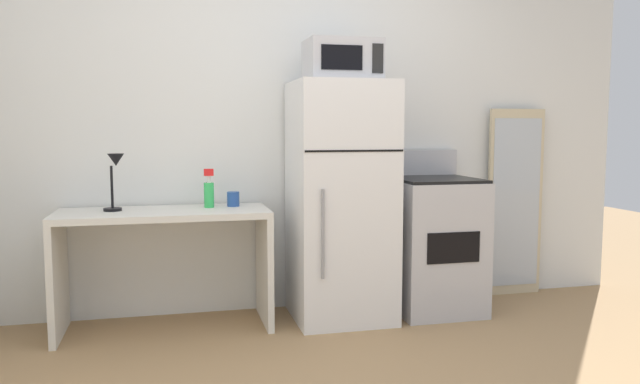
# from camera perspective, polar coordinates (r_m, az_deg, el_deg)

# --- Properties ---
(wall_back_white) EXTENTS (5.00, 0.10, 2.60)m
(wall_back_white) POSITION_cam_1_polar(r_m,az_deg,el_deg) (4.35, -2.39, 6.46)
(wall_back_white) COLOR silver
(wall_back_white) RESTS_ON ground
(desk) EXTENTS (1.29, 0.54, 0.75)m
(desk) POSITION_cam_1_polar(r_m,az_deg,el_deg) (3.99, -14.14, -4.73)
(desk) COLOR silver
(desk) RESTS_ON ground
(desk_lamp) EXTENTS (0.14, 0.12, 0.35)m
(desk_lamp) POSITION_cam_1_polar(r_m,az_deg,el_deg) (3.97, -18.36, 1.75)
(desk_lamp) COLOR black
(desk_lamp) RESTS_ON desk
(coffee_mug) EXTENTS (0.08, 0.08, 0.09)m
(coffee_mug) POSITION_cam_1_polar(r_m,az_deg,el_deg) (4.06, -7.99, -0.65)
(coffee_mug) COLOR #264C99
(coffee_mug) RESTS_ON desk
(spray_bottle) EXTENTS (0.06, 0.06, 0.25)m
(spray_bottle) POSITION_cam_1_polar(r_m,az_deg,el_deg) (4.02, -10.18, -0.02)
(spray_bottle) COLOR green
(spray_bottle) RESTS_ON desk
(refrigerator) EXTENTS (0.63, 0.64, 1.56)m
(refrigerator) POSITION_cam_1_polar(r_m,az_deg,el_deg) (4.06, 1.93, -0.88)
(refrigerator) COLOR white
(refrigerator) RESTS_ON ground
(microwave) EXTENTS (0.46, 0.35, 0.26)m
(microwave) POSITION_cam_1_polar(r_m,az_deg,el_deg) (4.04, 2.06, 12.00)
(microwave) COLOR #B7B7BC
(microwave) RESTS_ON refrigerator
(oven_range) EXTENTS (0.57, 0.61, 1.10)m
(oven_range) POSITION_cam_1_polar(r_m,az_deg,el_deg) (4.34, 10.43, -4.69)
(oven_range) COLOR #B7B7BC
(oven_range) RESTS_ON ground
(leaning_mirror) EXTENTS (0.44, 0.03, 1.40)m
(leaning_mirror) POSITION_cam_1_polar(r_m,az_deg,el_deg) (4.89, 17.51, -0.93)
(leaning_mirror) COLOR #C6B793
(leaning_mirror) RESTS_ON ground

